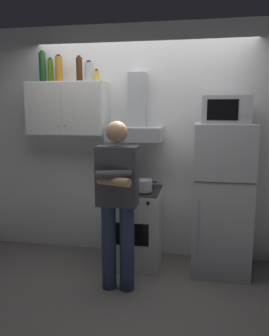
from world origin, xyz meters
TOP-DOWN VIEW (x-y plane):
  - ground_plane at (0.00, 0.00)m, footprint 7.00×7.00m
  - back_wall_tiled at (0.00, 0.60)m, footprint 4.80×0.10m
  - upper_cabinet at (-0.85, 0.37)m, footprint 0.90×0.37m
  - stove_oven at (-0.05, 0.25)m, footprint 0.60×0.62m
  - range_hood at (-0.05, 0.38)m, footprint 0.60×0.44m
  - refrigerator at (0.90, 0.25)m, footprint 0.60×0.62m
  - microwave at (0.90, 0.27)m, footprint 0.48×0.37m
  - person_standing at (-0.10, -0.36)m, footprint 0.38×0.33m
  - cooking_pot at (0.08, 0.13)m, footprint 0.28×0.18m
  - bottle_wine_green at (-1.15, 0.41)m, footprint 0.08×0.08m
  - bottle_liquor_amber at (-0.95, 0.40)m, footprint 0.08×0.08m
  - bottle_rum_dark at (-0.71, 0.40)m, footprint 0.07×0.07m
  - bottle_canister_steel at (-0.59, 0.40)m, footprint 0.09×0.09m
  - bottle_spice_jar at (-0.51, 0.41)m, footprint 0.06×0.06m
  - bottle_olive_oil at (-1.06, 0.42)m, footprint 0.06×0.06m

SIDE VIEW (x-z plane):
  - ground_plane at x=0.00m, z-range 0.00..0.00m
  - stove_oven at x=-0.05m, z-range 0.00..0.87m
  - refrigerator at x=0.90m, z-range 0.00..1.60m
  - person_standing at x=-0.10m, z-range 0.08..1.72m
  - cooking_pot at x=0.08m, z-range 0.87..1.00m
  - back_wall_tiled at x=0.00m, z-range 0.00..2.70m
  - range_hood at x=-0.05m, z-range 1.22..1.97m
  - microwave at x=0.90m, z-range 1.60..1.88m
  - upper_cabinet at x=-0.85m, z-range 1.45..2.05m
  - bottle_spice_jar at x=-0.51m, z-range 2.04..2.18m
  - bottle_canister_steel at x=-0.59m, z-range 2.04..2.27m
  - bottle_olive_oil at x=-1.06m, z-range 2.04..2.32m
  - bottle_rum_dark at x=-0.71m, z-range 2.04..2.33m
  - bottle_liquor_amber at x=-0.95m, z-range 2.04..2.35m
  - bottle_wine_green at x=-1.15m, z-range 2.04..2.40m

